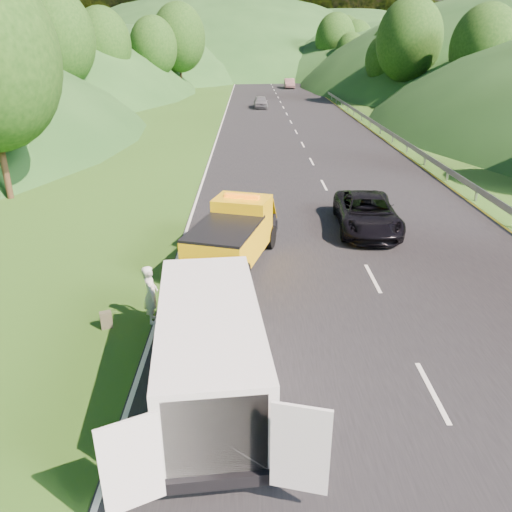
{
  "coord_description": "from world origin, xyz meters",
  "views": [
    {
      "loc": [
        -1.19,
        -11.26,
        7.45
      ],
      "look_at": [
        -1.0,
        3.0,
        1.3
      ],
      "focal_mm": 35.0,
      "sensor_mm": 36.0,
      "label": 1
    }
  ],
  "objects_px": {
    "tow_truck": "(234,234)",
    "white_van": "(210,346)",
    "woman": "(153,321)",
    "child": "(214,363)",
    "suitcase": "(106,320)",
    "worker": "(210,487)",
    "passing_suv": "(365,230)"
  },
  "relations": [
    {
      "from": "tow_truck",
      "to": "white_van",
      "type": "bearing_deg",
      "value": -76.38
    },
    {
      "from": "woman",
      "to": "child",
      "type": "distance_m",
      "value": 2.79
    },
    {
      "from": "tow_truck",
      "to": "suitcase",
      "type": "height_order",
      "value": "tow_truck"
    },
    {
      "from": "worker",
      "to": "suitcase",
      "type": "bearing_deg",
      "value": 94.64
    },
    {
      "from": "tow_truck",
      "to": "child",
      "type": "bearing_deg",
      "value": -77.25
    },
    {
      "from": "tow_truck",
      "to": "white_van",
      "type": "xyz_separation_m",
      "value": [
        -0.33,
        -7.39,
        0.19
      ]
    },
    {
      "from": "white_van",
      "to": "suitcase",
      "type": "distance_m",
      "value": 4.47
    },
    {
      "from": "tow_truck",
      "to": "passing_suv",
      "type": "height_order",
      "value": "tow_truck"
    },
    {
      "from": "suitcase",
      "to": "passing_suv",
      "type": "height_order",
      "value": "passing_suv"
    },
    {
      "from": "woman",
      "to": "child",
      "type": "xyz_separation_m",
      "value": [
        1.88,
        -2.06,
        0.0
      ]
    },
    {
      "from": "white_van",
      "to": "worker",
      "type": "distance_m",
      "value": 2.9
    },
    {
      "from": "suitcase",
      "to": "passing_suv",
      "type": "distance_m",
      "value": 12.0
    },
    {
      "from": "woman",
      "to": "child",
      "type": "height_order",
      "value": "woman"
    },
    {
      "from": "passing_suv",
      "to": "worker",
      "type": "bearing_deg",
      "value": -109.3
    },
    {
      "from": "white_van",
      "to": "woman",
      "type": "bearing_deg",
      "value": 114.17
    },
    {
      "from": "child",
      "to": "suitcase",
      "type": "xyz_separation_m",
      "value": [
        -3.13,
        1.73,
        0.26
      ]
    },
    {
      "from": "child",
      "to": "suitcase",
      "type": "relative_size",
      "value": 2.05
    },
    {
      "from": "tow_truck",
      "to": "child",
      "type": "distance_m",
      "value": 6.27
    },
    {
      "from": "worker",
      "to": "white_van",
      "type": "bearing_deg",
      "value": 66.88
    },
    {
      "from": "white_van",
      "to": "child",
      "type": "relative_size",
      "value": 6.51
    },
    {
      "from": "woman",
      "to": "passing_suv",
      "type": "height_order",
      "value": "woman"
    },
    {
      "from": "woman",
      "to": "passing_suv",
      "type": "relative_size",
      "value": 0.33
    },
    {
      "from": "white_van",
      "to": "child",
      "type": "bearing_deg",
      "value": 85.7
    },
    {
      "from": "tow_truck",
      "to": "suitcase",
      "type": "distance_m",
      "value": 5.71
    },
    {
      "from": "woman",
      "to": "worker",
      "type": "distance_m",
      "value": 6.22
    },
    {
      "from": "tow_truck",
      "to": "worker",
      "type": "relative_size",
      "value": 3.67
    },
    {
      "from": "worker",
      "to": "passing_suv",
      "type": "height_order",
      "value": "worker"
    },
    {
      "from": "child",
      "to": "tow_truck",
      "type": "bearing_deg",
      "value": 125.37
    },
    {
      "from": "tow_truck",
      "to": "worker",
      "type": "height_order",
      "value": "tow_truck"
    },
    {
      "from": "woman",
      "to": "child",
      "type": "relative_size",
      "value": 1.65
    },
    {
      "from": "child",
      "to": "worker",
      "type": "xyz_separation_m",
      "value": [
        0.18,
        -3.8,
        0.0
      ]
    },
    {
      "from": "child",
      "to": "woman",
      "type": "bearing_deg",
      "value": 171.24
    }
  ]
}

